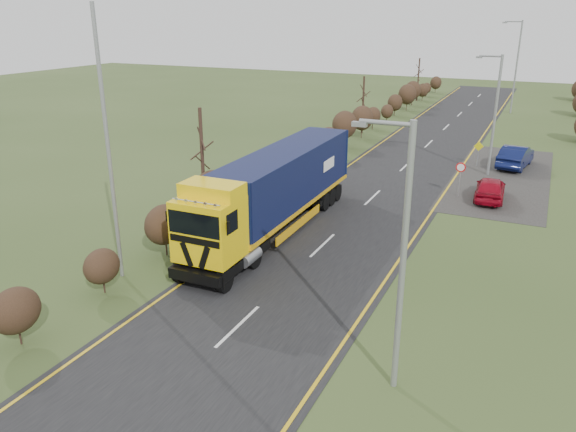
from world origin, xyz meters
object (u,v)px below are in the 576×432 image
(car_red_hatchback, at_px, (490,189))
(car_blue_sedan, at_px, (516,156))
(streetlight_near, at_px, (401,251))
(speed_sign, at_px, (460,173))
(lorry, at_px, (275,188))

(car_red_hatchback, bearing_deg, car_blue_sedan, -98.36)
(streetlight_near, xyz_separation_m, speed_sign, (-1.17, 19.34, -2.86))
(lorry, relative_size, streetlight_near, 1.86)
(car_red_hatchback, relative_size, speed_sign, 1.92)
(lorry, xyz_separation_m, speed_sign, (7.34, 9.74, -0.87))
(car_blue_sedan, distance_m, streetlight_near, 28.23)
(car_red_hatchback, relative_size, car_blue_sedan, 0.85)
(lorry, bearing_deg, streetlight_near, -48.99)
(lorry, distance_m, streetlight_near, 12.98)
(car_blue_sedan, bearing_deg, lorry, 69.91)
(car_blue_sedan, relative_size, speed_sign, 2.26)
(lorry, relative_size, car_blue_sedan, 3.09)
(lorry, distance_m, car_blue_sedan, 20.92)
(car_red_hatchback, height_order, car_blue_sedan, car_blue_sedan)
(lorry, xyz_separation_m, car_red_hatchback, (9.10, 9.88, -1.62))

